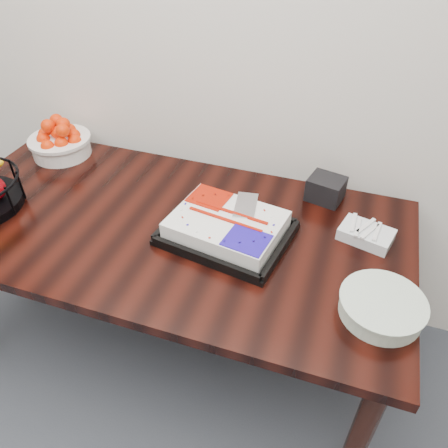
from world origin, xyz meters
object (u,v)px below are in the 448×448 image
(cake_tray, at_px, (227,227))
(tangerine_bowl, at_px, (59,140))
(table, at_px, (167,240))
(plate_stack, at_px, (382,307))
(napkin_box, at_px, (326,189))

(cake_tray, distance_m, tangerine_bowl, 0.96)
(table, bearing_deg, tangerine_bowl, 155.00)
(table, height_order, cake_tray, cake_tray)
(cake_tray, relative_size, plate_stack, 1.90)
(tangerine_bowl, bearing_deg, plate_stack, -18.79)
(table, xyz_separation_m, plate_stack, (0.79, -0.18, 0.12))
(table, distance_m, tangerine_bowl, 0.75)
(tangerine_bowl, bearing_deg, napkin_box, 1.90)
(table, relative_size, napkin_box, 13.47)
(cake_tray, distance_m, napkin_box, 0.46)
(table, height_order, napkin_box, napkin_box)
(table, bearing_deg, cake_tray, 1.16)
(tangerine_bowl, relative_size, napkin_box, 2.07)
(table, distance_m, cake_tray, 0.27)
(plate_stack, bearing_deg, table, 166.86)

